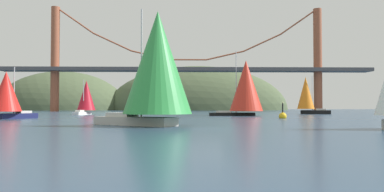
% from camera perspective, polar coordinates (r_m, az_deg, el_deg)
% --- Properties ---
extents(ground_plane, '(360.00, 360.00, 0.00)m').
position_cam_1_polar(ground_plane, '(27.86, 2.19, -5.19)').
color(ground_plane, '#2D4760').
extents(headland_left, '(56.96, 44.00, 34.41)m').
position_cam_1_polar(headland_left, '(171.23, -19.64, -2.10)').
color(headland_left, '#4C5B3D').
rests_on(headland_left, ground_plane).
extents(headland_center, '(80.76, 44.00, 39.34)m').
position_cam_1_polar(headland_center, '(162.90, 0.87, -2.22)').
color(headland_center, '#4C5B3D').
rests_on(headland_center, ground_plane).
extents(suspension_bridge, '(125.11, 6.00, 35.41)m').
position_cam_1_polar(suspension_bridge, '(123.54, -0.68, 4.83)').
color(suspension_bridge, brown).
rests_on(suspension_bridge, ground_plane).
extents(sailboat_red_spinnaker, '(5.92, 7.12, 7.29)m').
position_cam_1_polar(sailboat_red_spinnaker, '(56.26, -27.01, 0.39)').
color(sailboat_red_spinnaker, '#191E4C').
rests_on(sailboat_red_spinnaker, ground_plane).
extents(sailboat_crimson_sail, '(4.38, 6.82, 7.12)m').
position_cam_1_polar(sailboat_crimson_sail, '(77.95, -16.27, -0.07)').
color(sailboat_crimson_sail, white).
rests_on(sailboat_crimson_sail, ground_plane).
extents(sailboat_green_sail, '(10.48, 8.92, 10.56)m').
position_cam_1_polar(sailboat_green_sail, '(32.19, -5.58, 4.88)').
color(sailboat_green_sail, '#B7B2A8').
rests_on(sailboat_green_sail, ground_plane).
extents(sailboat_scarlet_sail, '(9.77, 6.09, 11.90)m').
position_cam_1_polar(sailboat_scarlet_sail, '(67.10, 8.39, 1.50)').
color(sailboat_scarlet_sail, black).
rests_on(sailboat_scarlet_sail, ground_plane).
extents(sailboat_orange_sail, '(7.55, 4.70, 8.54)m').
position_cam_1_polar(sailboat_orange_sail, '(84.96, 17.52, 0.23)').
color(sailboat_orange_sail, black).
rests_on(sailboat_orange_sail, ground_plane).
extents(channel_buoy, '(1.10, 1.10, 2.64)m').
position_cam_1_polar(channel_buoy, '(53.72, 14.03, -3.03)').
color(channel_buoy, gold).
rests_on(channel_buoy, ground_plane).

